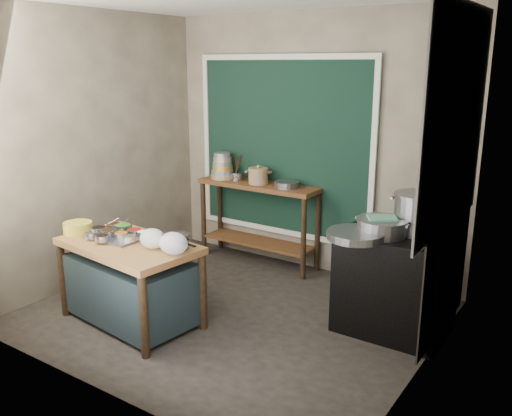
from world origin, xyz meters
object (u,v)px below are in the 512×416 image
Objects in this scene: stove_block at (395,284)px; stock_pot at (419,213)px; prep_table at (131,283)px; condiment_tray at (116,237)px; steamer at (382,227)px; ceramic_crock at (258,177)px; saucepan at (176,241)px; utensil_cup at (238,176)px; yellow_basin at (78,227)px; back_counter at (258,223)px.

stock_pot reaches higher than stove_block.
prep_table is 2.50× the size of condiment_tray.
stove_block is at bearing 49.44° from steamer.
ceramic_crock is at bearing 92.99° from prep_table.
prep_table is at bearing -156.72° from saucepan.
utensil_cup is 0.31m from ceramic_crock.
yellow_basin is at bearing -101.79° from utensil_cup.
yellow_basin is 3.04m from stock_pot.
steamer is at bearing -22.22° from utensil_cup.
condiment_tray is at bearing -99.29° from ceramic_crock.
ceramic_crock is (0.11, 1.87, 0.65)m from prep_table.
steamer is at bearing -25.39° from back_counter.
stove_block is 5.90× the size of utensil_cup.
steamer is at bearing -24.95° from ceramic_crock.
condiment_tray is (-0.19, 0.03, 0.39)m from prep_table.
stock_pot is (2.02, -0.62, 0.57)m from back_counter.
utensil_cup reaches higher than back_counter.
utensil_cup reaches higher than yellow_basin.
utensil_cup is 0.35× the size of stock_pot.
ceramic_crock is 2.09m from stock_pot.
back_counter is 2.19m from stock_pot.
prep_table is 2.88× the size of steamer.
condiment_tray is 1.88m from ceramic_crock.
back_counter is 0.60m from utensil_cup.
utensil_cup is 2.39m from stock_pot.
utensil_cup is 2.25m from steamer.
condiment_tray is at bearing -151.64° from stock_pot.
back_counter is 2.04m from steamer.
steamer reaches higher than prep_table.
utensil_cup is (-0.29, 0.00, 0.52)m from back_counter.
utensil_cup is (0.41, 1.95, 0.20)m from yellow_basin.
prep_table is at bearing -93.50° from ceramic_crock.
back_counter is at bearing -0.00° from utensil_cup.
prep_table is 2.00m from utensil_cup.
utensil_cup is at bearing 119.08° from saucepan.
condiment_tray is 0.42m from yellow_basin.
back_counter is 2.90× the size of condiment_tray.
stock_pot is (2.31, 1.25, 0.29)m from condiment_tray.
steamer is at bearing -133.80° from stock_pot.
back_counter is at bearing 110.43° from saucepan.
utensil_cup is (-0.64, 1.78, 0.18)m from saucepan.
condiment_tray is at bearing 12.25° from yellow_basin.
back_counter is at bearing 70.33° from yellow_basin.
saucepan is at bearing -79.10° from ceramic_crock.
stock_pot is (2.31, -0.62, 0.05)m from utensil_cup.
stove_block is 2.07× the size of stock_pot.
ceramic_crock reaches higher than utensil_cup.
back_counter is at bearing 154.61° from steamer.
saucepan is at bearing 20.53° from prep_table.
stove_block is at bearing 25.18° from yellow_basin.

